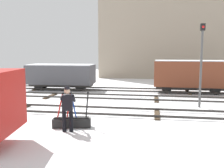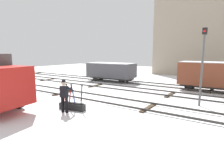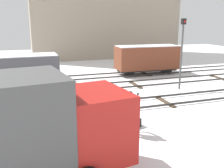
% 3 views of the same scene
% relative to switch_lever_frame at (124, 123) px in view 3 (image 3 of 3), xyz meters
% --- Properties ---
extents(ground_plane, '(60.00, 60.00, 0.00)m').
position_rel_switch_lever_frame_xyz_m(ground_plane, '(-0.13, 2.58, -0.25)').
color(ground_plane, white).
extents(track_main_line, '(44.00, 1.94, 0.18)m').
position_rel_switch_lever_frame_xyz_m(track_main_line, '(-0.13, 2.58, -0.14)').
color(track_main_line, '#2D2B28').
rests_on(track_main_line, ground_plane).
extents(track_siding_near, '(44.00, 1.94, 0.18)m').
position_rel_switch_lever_frame_xyz_m(track_siding_near, '(-0.13, 6.57, -0.14)').
color(track_siding_near, '#2D2B28').
rests_on(track_siding_near, ground_plane).
extents(track_siding_far, '(44.00, 1.94, 0.18)m').
position_rel_switch_lever_frame_xyz_m(track_siding_far, '(-0.13, 9.80, -0.14)').
color(track_siding_far, '#2D2B28').
rests_on(track_siding_far, ground_plane).
extents(switch_lever_frame, '(1.56, 0.63, 1.45)m').
position_rel_switch_lever_frame_xyz_m(switch_lever_frame, '(0.00, 0.00, 0.00)').
color(switch_lever_frame, black).
rests_on(switch_lever_frame, ground_plane).
extents(rail_worker, '(0.63, 0.70, 1.76)m').
position_rel_switch_lever_frame_xyz_m(rail_worker, '(0.02, -0.53, 0.74)').
color(rail_worker, black).
rests_on(rail_worker, ground_plane).
extents(delivery_truck, '(5.56, 3.00, 3.05)m').
position_rel_switch_lever_frame_xyz_m(delivery_truck, '(-3.83, -2.79, 1.43)').
color(delivery_truck, '#B21E19').
rests_on(delivery_truck, ground_plane).
extents(signal_post, '(0.24, 0.32, 4.48)m').
position_rel_switch_lever_frame_xyz_m(signal_post, '(5.69, 4.72, 2.44)').
color(signal_post, '#4C4C4C').
rests_on(signal_post, ground_plane).
extents(apartment_building, '(17.96, 7.08, 12.66)m').
position_rel_switch_lever_frame_xyz_m(apartment_building, '(5.79, 22.41, 6.09)').
color(apartment_building, gray).
rests_on(apartment_building, ground_plane).
extents(freight_car_back_track, '(5.23, 2.14, 2.38)m').
position_rel_switch_lever_frame_xyz_m(freight_car_back_track, '(5.83, 9.80, 1.12)').
color(freight_car_back_track, '#2D2B28').
rests_on(freight_car_back_track, ground_plane).
extents(freight_car_far_end, '(5.19, 2.36, 2.01)m').
position_rel_switch_lever_frame_xyz_m(freight_car_far_end, '(-4.05, 9.80, 0.93)').
color(freight_car_far_end, '#2D2B28').
rests_on(freight_car_far_end, ground_plane).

